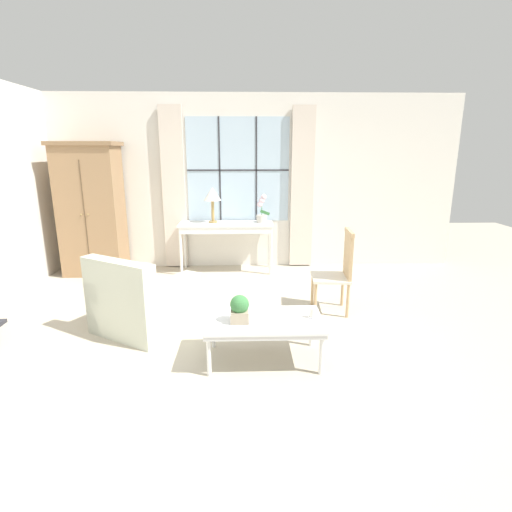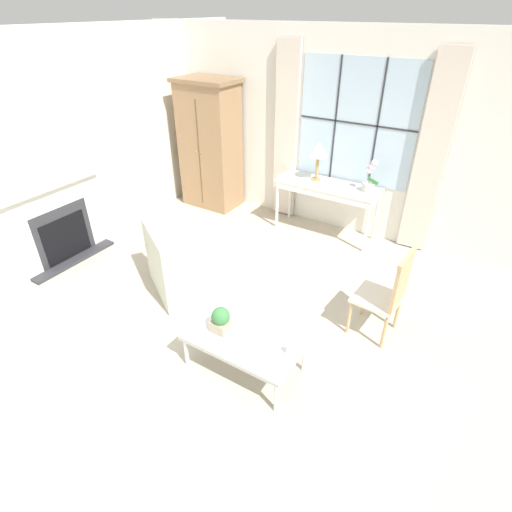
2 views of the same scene
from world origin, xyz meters
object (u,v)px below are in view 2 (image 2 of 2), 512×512
object	(u,v)px
potted_plant_small	(221,320)
console_table	(327,189)
table_lamp	(318,151)
coffee_table	(245,339)
potted_orchid	(370,179)
side_chair_wooden	(389,292)
armchair_upholstered	(189,267)
pillar_candle	(289,350)
armoire	(210,145)
fireplace	(55,216)

from	to	relation	value
potted_plant_small	console_table	bearing A→B (deg)	94.70
table_lamp	coffee_table	world-z (taller)	table_lamp
potted_orchid	side_chair_wooden	size ratio (longest dim) A/B	0.44
armchair_upholstered	potted_plant_small	size ratio (longest dim) A/B	4.78
coffee_table	pillar_candle	size ratio (longest dim) A/B	10.12
potted_orchid	coffee_table	size ratio (longest dim) A/B	0.42
armchair_upholstered	coffee_table	xyz separation A→B (m)	(1.29, -0.74, 0.08)
console_table	coffee_table	xyz separation A→B (m)	(0.47, -2.91, -0.34)
armoire	coffee_table	distance (m)	3.91
fireplace	side_chair_wooden	distance (m)	4.22
coffee_table	table_lamp	bearing A→B (deg)	102.91
table_lamp	armoire	bearing A→B (deg)	-177.70
coffee_table	armchair_upholstered	bearing A→B (deg)	150.29
armchair_upholstered	potted_plant_small	distance (m)	1.35
console_table	coffee_table	world-z (taller)	console_table
table_lamp	armchair_upholstered	bearing A→B (deg)	-105.54
fireplace	console_table	distance (m)	3.73
coffee_table	armoire	bearing A→B (deg)	131.66
potted_orchid	pillar_candle	xyz separation A→B (m)	(0.35, -2.93, -0.52)
pillar_candle	console_table	bearing A→B (deg)	107.67
side_chair_wooden	pillar_candle	bearing A→B (deg)	-114.08
fireplace	pillar_candle	distance (m)	3.65
armoire	fireplace	bearing A→B (deg)	-103.67
potted_plant_small	pillar_candle	world-z (taller)	potted_plant_small
armoire	coffee_table	size ratio (longest dim) A/B	1.89
table_lamp	potted_plant_small	world-z (taller)	table_lamp
pillar_candle	fireplace	bearing A→B (deg)	174.84
armchair_upholstered	side_chair_wooden	xyz separation A→B (m)	(2.26, 0.42, 0.27)
coffee_table	potted_plant_small	world-z (taller)	potted_plant_small
table_lamp	side_chair_wooden	size ratio (longest dim) A/B	0.55
console_table	pillar_candle	bearing A→B (deg)	-72.33
armoire	console_table	bearing A→B (deg)	0.71
console_table	side_chair_wooden	world-z (taller)	side_chair_wooden
side_chair_wooden	potted_plant_small	world-z (taller)	side_chair_wooden
armoire	potted_orchid	size ratio (longest dim) A/B	4.53
fireplace	armchair_upholstered	bearing A→B (deg)	11.85
armoire	table_lamp	distance (m)	1.90
table_lamp	coffee_table	bearing A→B (deg)	-77.09
side_chair_wooden	coffee_table	size ratio (longest dim) A/B	0.94
fireplace	potted_plant_small	world-z (taller)	fireplace
fireplace	side_chair_wooden	bearing A→B (deg)	11.10
fireplace	armoire	world-z (taller)	armoire
fireplace	pillar_candle	xyz separation A→B (m)	(3.63, -0.33, -0.19)
fireplace	armoire	xyz separation A→B (m)	(0.62, 2.54, 0.38)
armoire	table_lamp	bearing A→B (deg)	2.30
table_lamp	armchair_upholstered	xyz separation A→B (m)	(-0.62, -2.22, -0.94)
armoire	pillar_candle	xyz separation A→B (m)	(3.02, -2.86, -0.57)
table_lamp	side_chair_wooden	bearing A→B (deg)	-47.63
armoire	coffee_table	bearing A→B (deg)	-48.34
potted_orchid	coffee_table	world-z (taller)	potted_orchid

